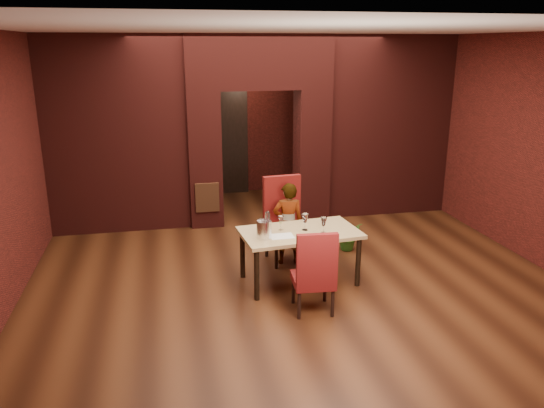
# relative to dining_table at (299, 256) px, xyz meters

# --- Properties ---
(floor) EXTENTS (8.00, 8.00, 0.00)m
(floor) POSITION_rel_dining_table_xyz_m (-0.03, 0.67, -0.36)
(floor) COLOR #462311
(floor) RESTS_ON ground
(ceiling) EXTENTS (7.00, 8.00, 0.04)m
(ceiling) POSITION_rel_dining_table_xyz_m (-0.03, 0.67, 2.84)
(ceiling) COLOR silver
(ceiling) RESTS_ON ground
(wall_back) EXTENTS (7.00, 0.04, 3.20)m
(wall_back) POSITION_rel_dining_table_xyz_m (-0.03, 4.67, 1.24)
(wall_back) COLOR maroon
(wall_back) RESTS_ON ground
(wall_front) EXTENTS (7.00, 0.04, 3.20)m
(wall_front) POSITION_rel_dining_table_xyz_m (-0.03, -3.33, 1.24)
(wall_front) COLOR maroon
(wall_front) RESTS_ON ground
(wall_left) EXTENTS (0.04, 8.00, 3.20)m
(wall_left) POSITION_rel_dining_table_xyz_m (-3.53, 0.67, 1.24)
(wall_left) COLOR maroon
(wall_left) RESTS_ON ground
(wall_right) EXTENTS (0.04, 8.00, 3.20)m
(wall_right) POSITION_rel_dining_table_xyz_m (3.47, 0.67, 1.24)
(wall_right) COLOR maroon
(wall_right) RESTS_ON ground
(pillar_left) EXTENTS (0.55, 0.55, 2.30)m
(pillar_left) POSITION_rel_dining_table_xyz_m (-0.98, 2.67, 0.79)
(pillar_left) COLOR maroon
(pillar_left) RESTS_ON ground
(pillar_right) EXTENTS (0.55, 0.55, 2.30)m
(pillar_right) POSITION_rel_dining_table_xyz_m (0.92, 2.67, 0.79)
(pillar_right) COLOR maroon
(pillar_right) RESTS_ON ground
(lintel) EXTENTS (2.45, 0.55, 0.90)m
(lintel) POSITION_rel_dining_table_xyz_m (-0.03, 2.67, 2.39)
(lintel) COLOR maroon
(lintel) RESTS_ON ground
(wing_wall_left) EXTENTS (2.28, 0.35, 3.20)m
(wing_wall_left) POSITION_rel_dining_table_xyz_m (-2.40, 2.67, 1.24)
(wing_wall_left) COLOR maroon
(wing_wall_left) RESTS_ON ground
(wing_wall_right) EXTENTS (2.28, 0.35, 3.20)m
(wing_wall_right) POSITION_rel_dining_table_xyz_m (2.33, 2.67, 1.24)
(wing_wall_right) COLOR maroon
(wing_wall_right) RESTS_ON ground
(vent_panel) EXTENTS (0.40, 0.03, 0.50)m
(vent_panel) POSITION_rel_dining_table_xyz_m (-0.98, 2.37, 0.19)
(vent_panel) COLOR #A3572F
(vent_panel) RESTS_ON ground
(rear_door) EXTENTS (0.90, 0.08, 2.10)m
(rear_door) POSITION_rel_dining_table_xyz_m (-0.43, 4.61, 0.69)
(rear_door) COLOR black
(rear_door) RESTS_ON ground
(rear_door_frame) EXTENTS (1.02, 0.04, 2.22)m
(rear_door_frame) POSITION_rel_dining_table_xyz_m (-0.43, 4.57, 0.69)
(rear_door_frame) COLOR black
(rear_door_frame) RESTS_ON ground
(dining_table) EXTENTS (1.59, 0.99, 0.71)m
(dining_table) POSITION_rel_dining_table_xyz_m (0.00, 0.00, 0.00)
(dining_table) COLOR tan
(dining_table) RESTS_ON ground
(chair_far) EXTENTS (0.61, 0.61, 1.22)m
(chair_far) POSITION_rel_dining_table_xyz_m (0.00, 0.73, 0.25)
(chair_far) COLOR maroon
(chair_far) RESTS_ON ground
(chair_near) EXTENTS (0.50, 0.50, 1.03)m
(chair_near) POSITION_rel_dining_table_xyz_m (-0.05, -0.80, 0.16)
(chair_near) COLOR maroon
(chair_near) RESTS_ON ground
(person_seated) EXTENTS (0.46, 0.33, 1.19)m
(person_seated) POSITION_rel_dining_table_xyz_m (0.00, 0.64, 0.24)
(person_seated) COLOR silver
(person_seated) RESTS_ON ground
(wine_glass_a) EXTENTS (0.08, 0.08, 0.19)m
(wine_glass_a) POSITION_rel_dining_table_xyz_m (-0.23, 0.08, 0.45)
(wine_glass_a) COLOR white
(wine_glass_a) RESTS_ON dining_table
(wine_glass_b) EXTENTS (0.09, 0.09, 0.22)m
(wine_glass_b) POSITION_rel_dining_table_xyz_m (0.07, 0.02, 0.47)
(wine_glass_b) COLOR white
(wine_glass_b) RESTS_ON dining_table
(wine_glass_c) EXTENTS (0.09, 0.09, 0.21)m
(wine_glass_c) POSITION_rel_dining_table_xyz_m (0.28, -0.14, 0.46)
(wine_glass_c) COLOR silver
(wine_glass_c) RESTS_ON dining_table
(tasting_sheet) EXTENTS (0.30, 0.22, 0.00)m
(tasting_sheet) POSITION_rel_dining_table_xyz_m (-0.27, -0.15, 0.36)
(tasting_sheet) COLOR white
(tasting_sheet) RESTS_ON dining_table
(wine_bucket) EXTENTS (0.19, 0.19, 0.23)m
(wine_bucket) POSITION_rel_dining_table_xyz_m (-0.50, -0.16, 0.47)
(wine_bucket) COLOR silver
(wine_bucket) RESTS_ON dining_table
(water_bottle) EXTENTS (0.06, 0.06, 0.27)m
(water_bottle) POSITION_rel_dining_table_xyz_m (-0.41, 0.09, 0.49)
(water_bottle) COLOR white
(water_bottle) RESTS_ON dining_table
(potted_plant) EXTENTS (0.49, 0.46, 0.43)m
(potted_plant) POSITION_rel_dining_table_xyz_m (1.02, 0.95, -0.14)
(potted_plant) COLOR #285F1A
(potted_plant) RESTS_ON ground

